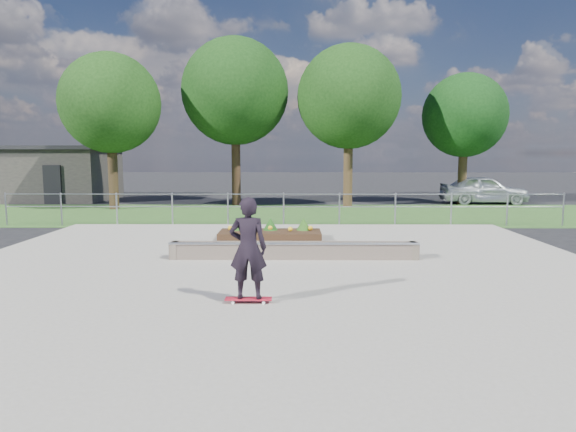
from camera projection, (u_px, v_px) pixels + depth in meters
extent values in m
plane|color=black|center=(278.00, 275.00, 11.00)|extent=(120.00, 120.00, 0.00)
cube|color=#2A4F1F|center=(285.00, 214.00, 21.92)|extent=(30.00, 8.00, 0.02)
cube|color=gray|center=(278.00, 274.00, 11.00)|extent=(15.00, 15.00, 0.06)
cylinder|color=gray|center=(6.00, 209.00, 18.45)|extent=(0.06, 0.06, 1.20)
cylinder|color=gray|center=(61.00, 209.00, 18.43)|extent=(0.06, 0.06, 1.20)
cylinder|color=#979B9F|center=(117.00, 209.00, 18.42)|extent=(0.06, 0.06, 1.20)
cylinder|color=gray|center=(172.00, 209.00, 18.40)|extent=(0.06, 0.06, 1.20)
cylinder|color=gray|center=(228.00, 209.00, 18.39)|extent=(0.06, 0.06, 1.20)
cylinder|color=gray|center=(284.00, 209.00, 18.38)|extent=(0.06, 0.06, 1.20)
cylinder|color=gray|center=(339.00, 210.00, 18.36)|extent=(0.06, 0.06, 1.20)
cylinder|color=gray|center=(395.00, 210.00, 18.35)|extent=(0.06, 0.06, 1.20)
cylinder|color=#95989D|center=(451.00, 210.00, 18.33)|extent=(0.06, 0.06, 1.20)
cylinder|color=#94979C|center=(507.00, 210.00, 18.32)|extent=(0.06, 0.06, 1.20)
cylinder|color=gray|center=(563.00, 210.00, 18.31)|extent=(0.06, 0.06, 1.20)
cylinder|color=gray|center=(284.00, 194.00, 18.31)|extent=(20.00, 0.04, 0.04)
cylinder|color=#9A9DA3|center=(284.00, 207.00, 18.36)|extent=(20.00, 0.04, 0.04)
cube|color=#2E2C29|center=(38.00, 175.00, 28.80)|extent=(8.00, 5.00, 2.80)
cube|color=black|center=(36.00, 148.00, 28.62)|extent=(8.40, 5.40, 0.20)
cube|color=black|center=(52.00, 185.00, 26.30)|extent=(0.90, 0.10, 2.00)
cylinder|color=black|center=(113.00, 178.00, 23.79)|extent=(0.44, 0.44, 2.93)
sphere|color=black|center=(110.00, 103.00, 23.37)|extent=(4.55, 4.55, 4.55)
cylinder|color=#331E14|center=(236.00, 172.00, 25.70)|extent=(0.44, 0.44, 3.38)
sphere|color=black|center=(235.00, 91.00, 25.23)|extent=(5.25, 5.25, 5.25)
cylinder|color=#372516|center=(348.00, 175.00, 24.69)|extent=(0.44, 0.44, 3.15)
sphere|color=black|center=(349.00, 97.00, 24.24)|extent=(4.90, 4.90, 4.90)
cylinder|color=#382616|center=(462.00, 178.00, 26.16)|extent=(0.44, 0.44, 2.70)
sphere|color=black|center=(465.00, 115.00, 25.78)|extent=(4.20, 4.20, 4.20)
cube|color=brown|center=(294.00, 250.00, 12.44)|extent=(6.00, 0.40, 0.40)
cylinder|color=#9A9DA3|center=(294.00, 244.00, 12.22)|extent=(6.00, 0.06, 0.06)
cube|color=brown|center=(175.00, 250.00, 12.46)|extent=(0.15, 0.42, 0.40)
cube|color=brown|center=(413.00, 251.00, 12.42)|extent=(0.15, 0.42, 0.40)
cube|color=black|center=(270.00, 235.00, 15.20)|extent=(3.00, 1.20, 0.25)
sphere|color=yellow|center=(230.00, 228.00, 15.28)|extent=(0.14, 0.14, 0.14)
sphere|color=gold|center=(250.00, 229.00, 15.08)|extent=(0.14, 0.14, 0.14)
sphere|color=gold|center=(270.00, 228.00, 15.28)|extent=(0.14, 0.14, 0.14)
sphere|color=yellow|center=(290.00, 229.00, 15.07)|extent=(0.14, 0.14, 0.14)
sphere|color=gold|center=(310.00, 228.00, 15.27)|extent=(0.14, 0.14, 0.14)
cone|color=#194112|center=(237.00, 224.00, 15.42)|extent=(0.44, 0.44, 0.36)
cone|color=#154112|center=(270.00, 224.00, 15.41)|extent=(0.44, 0.44, 0.36)
cone|color=#224D16|center=(304.00, 224.00, 15.41)|extent=(0.44, 0.44, 0.36)
cylinder|color=white|center=(233.00, 303.00, 8.68)|extent=(0.05, 0.03, 0.05)
cylinder|color=white|center=(234.00, 300.00, 8.86)|extent=(0.05, 0.03, 0.05)
cylinder|color=white|center=(263.00, 303.00, 8.68)|extent=(0.05, 0.03, 0.05)
cylinder|color=white|center=(264.00, 300.00, 8.86)|extent=(0.05, 0.03, 0.05)
cylinder|color=#A6A6AB|center=(233.00, 300.00, 8.77)|extent=(0.02, 0.18, 0.02)
cylinder|color=gray|center=(264.00, 300.00, 8.77)|extent=(0.02, 0.18, 0.02)
cube|color=#AD1528|center=(249.00, 299.00, 8.77)|extent=(0.80, 0.21, 0.02)
imported|color=black|center=(248.00, 248.00, 8.66)|extent=(0.64, 0.42, 1.74)
imported|color=#ABB1B5|center=(484.00, 190.00, 26.45)|extent=(4.40, 1.90, 1.48)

